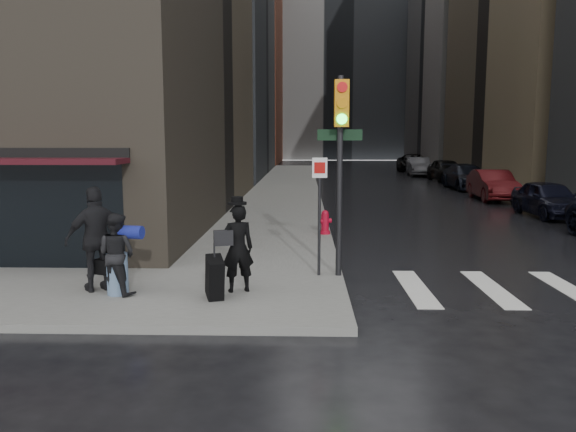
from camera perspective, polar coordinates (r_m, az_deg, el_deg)
name	(u,v)px	position (r m, az deg, el deg)	size (l,w,h in m)	color
ground	(246,300)	(11.14, -4.32, -8.51)	(140.00, 140.00, 0.00)	black
sidewalk_left	(287,184)	(37.77, -0.09, 3.24)	(4.00, 50.00, 0.15)	slate
sidewalk_right	(490,185)	(39.72, 19.80, 3.01)	(3.00, 50.00, 0.15)	slate
bldg_left_far	(193,60)	(74.64, -9.64, 15.38)	(22.00, 20.00, 26.00)	brown
bldg_right_far	(516,58)	(73.59, 22.13, 14.64)	(22.00, 20.00, 25.00)	slate
bldg_distant	(336,54)	(89.69, 4.93, 16.12)	(40.00, 12.00, 32.00)	slate
man_overcoat	(233,253)	(10.92, -5.61, -3.73)	(0.97, 1.20, 1.91)	black
man_jeans	(117,254)	(11.28, -17.01, -3.68)	(1.10, 0.89, 1.59)	black
man_greycoat	(97,239)	(11.63, -18.82, -2.22)	(1.29, 1.10, 2.07)	black
traffic_light	(339,149)	(12.03, 5.16, 6.83)	(1.08, 0.48, 4.30)	black
fire_hydrant	(325,223)	(17.71, 3.78, -0.74)	(0.44, 0.33, 0.76)	#A80A21
parked_car_1	(548,199)	(24.90, 24.94, 1.60)	(1.72, 4.28, 1.46)	black
parked_car_2	(493,185)	(30.64, 20.08, 2.98)	(1.63, 4.68, 1.54)	#3B0B0E
parked_car_3	(467,177)	(36.70, 17.69, 3.81)	(2.14, 5.25, 1.52)	black
parked_car_4	(446,170)	(42.78, 15.76, 4.51)	(1.97, 4.89, 1.67)	black
parked_car_5	(419,166)	(48.68, 13.14, 4.92)	(1.67, 4.78, 1.57)	#47474B
parked_car_6	(413,163)	(54.93, 12.60, 5.30)	(2.74, 5.95, 1.65)	black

